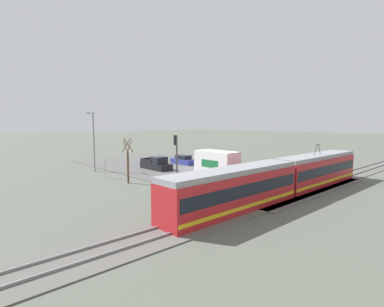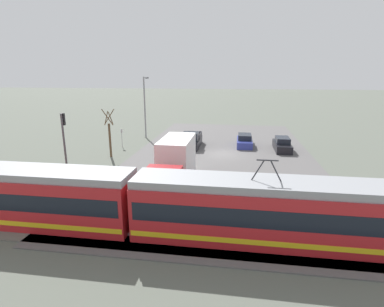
% 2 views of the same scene
% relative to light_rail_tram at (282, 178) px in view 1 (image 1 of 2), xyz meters
% --- Properties ---
extents(ground_plane, '(320.00, 320.00, 0.00)m').
position_rel_light_rail_tram_xyz_m(ground_plane, '(-4.16, -17.90, -1.73)').
color(ground_plane, '#565B51').
extents(road_surface, '(19.81, 41.34, 0.08)m').
position_rel_light_rail_tram_xyz_m(road_surface, '(-4.16, -17.90, -1.69)').
color(road_surface, '#565454').
rests_on(road_surface, ground).
extents(rail_bed, '(74.67, 4.40, 0.22)m').
position_rel_light_rail_tram_xyz_m(rail_bed, '(-4.16, 0.00, -1.68)').
color(rail_bed, '#5B5954').
rests_on(rail_bed, ground).
extents(light_rail_tram, '(28.67, 2.80, 4.53)m').
position_rel_light_rail_tram_xyz_m(light_rail_tram, '(0.00, 0.00, 0.00)').
color(light_rail_tram, '#B21E23').
rests_on(light_rail_tram, ground).
extents(box_truck, '(2.52, 9.23, 3.54)m').
position_rel_light_rail_tram_xyz_m(box_truck, '(-0.67, -7.93, -0.02)').
color(box_truck, maroon).
rests_on(box_truck, ground).
extents(pickup_truck, '(2.09, 5.50, 1.92)m').
position_rel_light_rail_tram_xyz_m(pickup_truck, '(-0.14, -20.92, -0.93)').
color(pickup_truck, black).
rests_on(pickup_truck, ground).
extents(sedan_car_0, '(1.88, 4.70, 1.48)m').
position_rel_light_rail_tram_xyz_m(sedan_car_0, '(-6.71, -22.41, -1.04)').
color(sedan_car_0, navy).
rests_on(sedan_car_0, ground).
extents(sedan_car_1, '(1.77, 4.70, 1.56)m').
position_rel_light_rail_tram_xyz_m(sedan_car_1, '(-11.10, -20.78, -1.01)').
color(sedan_car_1, black).
rests_on(sedan_car_1, ground).
extents(traffic_light_pole, '(0.28, 0.47, 5.89)m').
position_rel_light_rail_tram_xyz_m(traffic_light_pole, '(7.92, -6.47, 2.04)').
color(traffic_light_pole, '#47474C').
rests_on(traffic_light_pole, ground).
extents(street_tree, '(1.24, 1.03, 5.29)m').
position_rel_light_rail_tram_xyz_m(street_tree, '(7.99, -15.19, 0.68)').
color(street_tree, brown).
rests_on(street_tree, ground).
extents(street_lamp_near_crossing, '(0.36, 1.95, 8.53)m').
position_rel_light_rail_tram_xyz_m(street_lamp_near_crossing, '(7.23, -25.96, 3.17)').
color(street_lamp_near_crossing, gray).
rests_on(street_lamp_near_crossing, ground).
extents(no_parking_sign, '(0.32, 0.08, 2.24)m').
position_rel_light_rail_tram_xyz_m(no_parking_sign, '(8.52, -19.90, -0.36)').
color(no_parking_sign, gray).
rests_on(no_parking_sign, ground).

